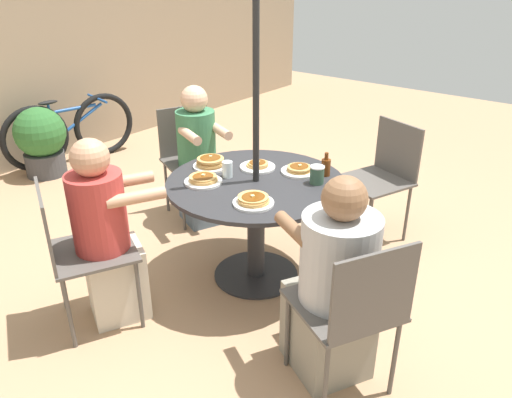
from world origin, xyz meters
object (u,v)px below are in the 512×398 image
at_px(coffee_cup, 317,175).
at_px(pancake_plate_c, 299,170).
at_px(diner_south, 199,161).
at_px(patio_chair_north, 354,306).
at_px(potted_shrub, 41,140).
at_px(patio_table, 256,202).
at_px(patio_chair_west, 76,246).
at_px(pancake_plate_d, 203,180).
at_px(pancake_plate_a, 253,201).
at_px(drinking_glass_a, 227,169).
at_px(diner_north, 333,289).
at_px(patio_chair_east, 383,172).
at_px(syrup_bottle, 326,167).
at_px(pancake_plate_e, 211,163).
at_px(patio_chair_south, 190,154).
at_px(diner_west, 107,239).
at_px(bicycle, 71,131).
at_px(pancake_plate_b, 258,166).

bearing_deg(coffee_cup, pancake_plate_c, 67.59).
bearing_deg(diner_south, patio_chair_north, 87.25).
height_order(diner_south, potted_shrub, diner_south).
relative_size(patio_table, patio_chair_west, 1.28).
height_order(diner_south, pancake_plate_d, diner_south).
relative_size(pancake_plate_a, drinking_glass_a, 2.27).
height_order(diner_north, patio_chair_east, diner_north).
height_order(diner_north, potted_shrub, diner_north).
relative_size(patio_table, coffee_cup, 10.07).
height_order(patio_chair_east, potted_shrub, patio_chair_east).
relative_size(pancake_plate_a, potted_shrub, 0.34).
distance_m(syrup_bottle, potted_shrub, 3.15).
relative_size(patio_table, patio_chair_north, 1.28).
distance_m(patio_chair_north, syrup_bottle, 1.15).
height_order(patio_chair_north, diner_north, diner_north).
bearing_deg(pancake_plate_e, patio_chair_west, 174.01).
relative_size(patio_table, drinking_glass_a, 10.91).
bearing_deg(coffee_cup, drinking_glass_a, 118.33).
xyz_separation_m(pancake_plate_a, pancake_plate_c, (0.56, 0.06, -0.00)).
distance_m(patio_chair_south, pancake_plate_c, 1.21).
relative_size(patio_table, diner_north, 1.02).
distance_m(diner_north, patio_chair_east, 1.58).
xyz_separation_m(diner_north, coffee_cup, (0.65, 0.52, 0.27)).
bearing_deg(coffee_cup, diner_west, 145.50).
bearing_deg(drinking_glass_a, pancake_plate_e, 75.21).
bearing_deg(syrup_bottle, diner_west, 149.62).
xyz_separation_m(diner_north, pancake_plate_c, (0.73, 0.71, 0.23)).
distance_m(coffee_cup, bicycle, 3.25).
bearing_deg(pancake_plate_b, patio_chair_south, 74.13).
distance_m(patio_chair_south, pancake_plate_d, 1.07).
bearing_deg(pancake_plate_b, patio_chair_east, -29.95).
bearing_deg(pancake_plate_c, potted_shrub, 93.82).
distance_m(syrup_bottle, bicycle, 3.22).
bearing_deg(potted_shrub, pancake_plate_e, -92.37).
bearing_deg(patio_chair_east, patio_chair_south, 43.73).
bearing_deg(patio_chair_south, bicycle, -68.57).
bearing_deg(pancake_plate_e, coffee_cup, -72.63).
height_order(pancake_plate_c, syrup_bottle, syrup_bottle).
xyz_separation_m(patio_table, patio_chair_west, (-1.02, 0.49, -0.03)).
height_order(patio_chair_east, pancake_plate_a, patio_chair_east).
relative_size(patio_chair_east, potted_shrub, 1.29).
xyz_separation_m(pancake_plate_d, bicycle, (0.71, 2.65, -0.39)).
distance_m(patio_chair_east, pancake_plate_a, 1.37).
relative_size(diner_north, drinking_glass_a, 10.72).
distance_m(diner_south, patio_chair_west, 1.45).
xyz_separation_m(patio_chair_north, drinking_glass_a, (0.46, 1.19, 0.24)).
xyz_separation_m(patio_chair_south, potted_shrub, (-0.35, 1.76, -0.16)).
height_order(patio_chair_east, bicycle, patio_chair_east).
distance_m(syrup_bottle, coffee_cup, 0.15).
bearing_deg(pancake_plate_d, coffee_cup, -52.07).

